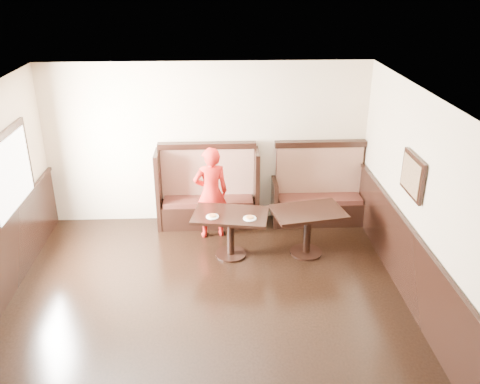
{
  "coord_description": "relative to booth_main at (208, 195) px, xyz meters",
  "views": [
    {
      "loc": [
        0.18,
        -4.8,
        4.19
      ],
      "look_at": [
        0.51,
        2.35,
        1.0
      ],
      "focal_mm": 38.0,
      "sensor_mm": 36.0,
      "label": 1
    }
  ],
  "objects": [
    {
      "name": "child",
      "position": [
        0.06,
        -0.48,
        0.26
      ],
      "size": [
        0.64,
        0.48,
        1.57
      ],
      "primitive_type": "imported",
      "rotation": [
        0.0,
        0.0,
        3.34
      ],
      "color": "red",
      "rests_on": "ground"
    },
    {
      "name": "pizza_plate_right",
      "position": [
        0.64,
        -1.32,
        0.21
      ],
      "size": [
        0.2,
        0.2,
        0.04
      ],
      "color": "white",
      "rests_on": "table_main"
    },
    {
      "name": "pizza_plate_left",
      "position": [
        0.08,
        -1.23,
        0.21
      ],
      "size": [
        0.2,
        0.2,
        0.04
      ],
      "color": "white",
      "rests_on": "table_main"
    },
    {
      "name": "table_main",
      "position": [
        0.36,
        -1.14,
        0.03
      ],
      "size": [
        1.24,
        0.89,
        0.73
      ],
      "rotation": [
        0.0,
        0.0,
        -0.17
      ],
      "color": "black",
      "rests_on": "ground"
    },
    {
      "name": "table_neighbor",
      "position": [
        1.56,
        -1.14,
        0.04
      ],
      "size": [
        1.2,
        0.9,
        0.75
      ],
      "rotation": [
        0.0,
        0.0,
        0.19
      ],
      "color": "black",
      "rests_on": "ground"
    },
    {
      "name": "booth_main",
      "position": [
        0.0,
        0.0,
        0.0
      ],
      "size": [
        1.75,
        0.72,
        1.45
      ],
      "color": "black",
      "rests_on": "ground"
    },
    {
      "name": "booth_neighbor",
      "position": [
        1.95,
        -0.0,
        -0.05
      ],
      "size": [
        1.65,
        0.72,
        1.45
      ],
      "color": "black",
      "rests_on": "ground"
    },
    {
      "name": "room_shell",
      "position": [
        -0.3,
        -3.01,
        0.14
      ],
      "size": [
        7.0,
        7.0,
        7.0
      ],
      "color": "#CBB893",
      "rests_on": "ground"
    },
    {
      "name": "ground",
      "position": [
        0.0,
        -3.3,
        -0.53
      ],
      "size": [
        7.0,
        7.0,
        0.0
      ],
      "primitive_type": "plane",
      "color": "black",
      "rests_on": "ground"
    }
  ]
}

